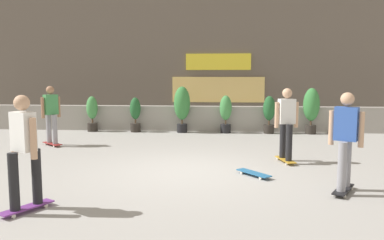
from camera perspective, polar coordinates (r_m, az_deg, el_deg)
ground_plane at (r=8.02m, az=-0.87°, el=-7.61°), size 48.00×48.00×0.00m
planter_wall at (r=13.85m, az=1.49°, el=0.23°), size 18.00×0.40×0.90m
building_backdrop at (r=17.81m, az=2.23°, el=10.62°), size 20.00×2.08×6.50m
potted_plant_0 at (r=14.15m, az=-14.68°, el=1.13°), size 0.40×0.40×1.26m
potted_plant_1 at (r=13.71m, az=-8.45°, el=0.98°), size 0.38×0.38×1.23m
potted_plant_2 at (r=13.41m, az=-1.50°, el=2.18°), size 0.57×0.57×1.62m
potted_plant_3 at (r=13.35m, az=5.05°, el=1.18°), size 0.42×0.42×1.31m
potted_plant_4 at (r=13.45m, az=11.44°, el=1.08°), size 0.42×0.42×1.30m
potted_plant_5 at (r=13.67m, az=17.39°, el=1.85°), size 0.55×0.55×1.57m
skater_foreground at (r=11.48m, az=-20.29°, el=1.01°), size 0.74×0.66×1.70m
skater_mid_plaza at (r=6.84m, az=21.96°, el=-2.48°), size 0.56×0.80×1.70m
skater_by_wall_right at (r=8.90m, az=13.91°, el=-0.24°), size 0.55×0.82×1.70m
skater_far_right at (r=5.96m, az=-23.79°, el=-3.82°), size 0.56×0.80×1.70m
skateboard_near_camera at (r=7.69m, az=9.19°, el=-7.83°), size 0.67×0.74×0.08m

